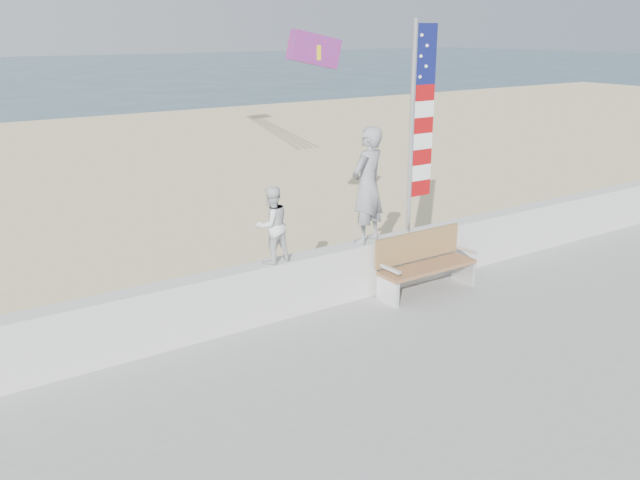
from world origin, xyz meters
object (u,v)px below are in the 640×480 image
at_px(bench, 424,262).
at_px(flag, 418,120).
at_px(child, 272,225).
at_px(adult, 368,186).

bearing_deg(bench, flag, 73.31).
bearing_deg(flag, bench, -106.69).
relative_size(bench, flag, 0.51).
bearing_deg(bench, child, 170.31).
xyz_separation_m(adult, bench, (0.88, -0.45, -1.34)).
bearing_deg(child, adult, 173.71).
distance_m(child, flag, 3.10).
xyz_separation_m(bench, flag, (0.14, 0.45, 2.30)).
xyz_separation_m(adult, child, (-1.78, 0.00, -0.37)).
bearing_deg(adult, child, -18.78).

